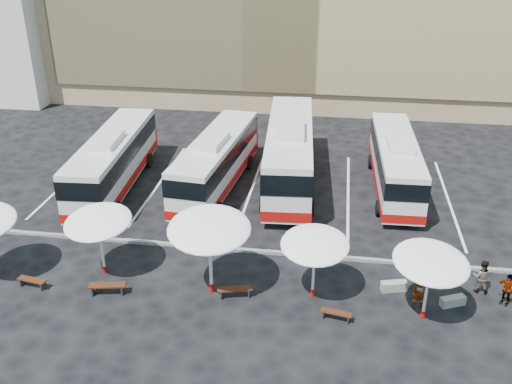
# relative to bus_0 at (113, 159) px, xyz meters

# --- Properties ---
(ground) EXTENTS (120.00, 120.00, 0.00)m
(ground) POSITION_rel_bus_0_xyz_m (8.50, -6.87, -1.91)
(ground) COLOR black
(ground) RESTS_ON ground
(curb_divider) EXTENTS (34.00, 0.25, 0.15)m
(curb_divider) POSITION_rel_bus_0_xyz_m (8.50, -6.37, -1.84)
(curb_divider) COLOR black
(curb_divider) RESTS_ON ground
(bay_lines) EXTENTS (24.15, 12.00, 0.01)m
(bay_lines) POSITION_rel_bus_0_xyz_m (8.50, 1.13, -1.91)
(bay_lines) COLOR white
(bay_lines) RESTS_ON ground
(bus_0) EXTENTS (3.30, 11.92, 3.74)m
(bus_0) POSITION_rel_bus_0_xyz_m (0.00, 0.00, 0.00)
(bus_0) COLOR silver
(bus_0) RESTS_ON ground
(bus_1) EXTENTS (3.50, 11.67, 3.65)m
(bus_1) POSITION_rel_bus_0_xyz_m (6.31, 0.95, -0.05)
(bus_1) COLOR silver
(bus_1) RESTS_ON ground
(bus_2) EXTENTS (3.72, 13.32, 4.18)m
(bus_2) POSITION_rel_bus_0_xyz_m (10.69, 2.41, 0.22)
(bus_2) COLOR silver
(bus_2) RESTS_ON ground
(bus_3) EXTENTS (2.87, 11.24, 3.55)m
(bus_3) POSITION_rel_bus_0_xyz_m (17.25, 2.38, -0.10)
(bus_3) COLOR silver
(bus_3) RESTS_ON ground
(sunshade_1) EXTENTS (3.54, 3.57, 3.27)m
(sunshade_1) POSITION_rel_bus_0_xyz_m (2.95, -9.27, 0.87)
(sunshade_1) COLOR silver
(sunshade_1) RESTS_ON ground
(sunshade_2) EXTENTS (4.25, 4.29, 3.84)m
(sunshade_2) POSITION_rel_bus_0_xyz_m (8.36, -9.99, 1.35)
(sunshade_2) COLOR silver
(sunshade_2) RESTS_ON ground
(sunshade_3) EXTENTS (3.08, 3.12, 3.14)m
(sunshade_3) POSITION_rel_bus_0_xyz_m (12.93, -9.64, 0.76)
(sunshade_3) COLOR silver
(sunshade_3) RESTS_ON ground
(sunshade_4) EXTENTS (4.12, 4.14, 3.28)m
(sunshade_4) POSITION_rel_bus_0_xyz_m (17.67, -10.53, 0.88)
(sunshade_4) COLOR silver
(sunshade_4) RESTS_ON ground
(wood_bench_0) EXTENTS (1.44, 0.60, 0.43)m
(wood_bench_0) POSITION_rel_bus_0_xyz_m (0.13, -10.88, -1.58)
(wood_bench_0) COLOR #32160B
(wood_bench_0) RESTS_ON ground
(wood_bench_1) EXTENTS (1.71, 0.76, 0.51)m
(wood_bench_1) POSITION_rel_bus_0_xyz_m (3.74, -10.87, -1.52)
(wood_bench_1) COLOR #32160B
(wood_bench_1) RESTS_ON ground
(wood_bench_2) EXTENTS (1.61, 0.79, 0.48)m
(wood_bench_2) POSITION_rel_bus_0_xyz_m (9.48, -10.25, -1.55)
(wood_bench_2) COLOR #32160B
(wood_bench_2) RESTS_ON ground
(wood_bench_3) EXTENTS (1.37, 0.60, 0.41)m
(wood_bench_3) POSITION_rel_bus_0_xyz_m (14.02, -11.20, -1.60)
(wood_bench_3) COLOR #32160B
(wood_bench_3) RESTS_ON ground
(conc_bench_0) EXTENTS (1.25, 0.70, 0.45)m
(conc_bench_0) POSITION_rel_bus_0_xyz_m (16.60, -8.67, -1.69)
(conc_bench_0) COLOR gray
(conc_bench_0) RESTS_ON ground
(conc_bench_1) EXTENTS (1.18, 0.81, 0.42)m
(conc_bench_1) POSITION_rel_bus_0_xyz_m (19.07, -9.42, -1.70)
(conc_bench_1) COLOR gray
(conc_bench_1) RESTS_ON ground
(passenger_0) EXTENTS (0.69, 0.49, 1.78)m
(passenger_0) POSITION_rel_bus_0_xyz_m (17.54, -9.85, -1.02)
(passenger_0) COLOR black
(passenger_0) RESTS_ON ground
(passenger_1) EXTENTS (0.90, 0.76, 1.63)m
(passenger_1) POSITION_rel_bus_0_xyz_m (20.44, -8.21, -1.09)
(passenger_1) COLOR black
(passenger_1) RESTS_ON ground
(passenger_2) EXTENTS (0.96, 0.83, 1.54)m
(passenger_2) POSITION_rel_bus_0_xyz_m (21.35, -8.97, -1.14)
(passenger_2) COLOR black
(passenger_2) RESTS_ON ground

